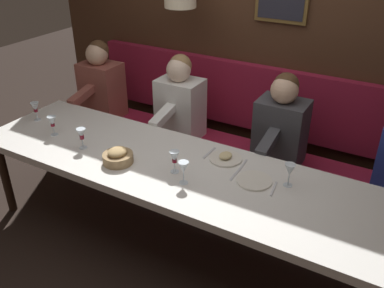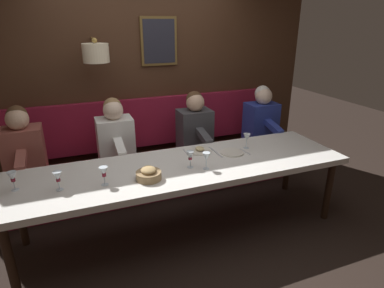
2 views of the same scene
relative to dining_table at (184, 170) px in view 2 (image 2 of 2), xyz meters
The scene contains 17 objects.
ground_plane 0.68m from the dining_table, ahead, with size 12.00×12.00×0.00m, color black.
dining_table is the anchor object (origin of this frame).
banquette_bench 1.00m from the dining_table, ahead, with size 0.52×3.42×0.45m, color maroon.
back_wall_panel 1.61m from the dining_table, ahead, with size 0.59×4.62×2.90m.
diner_nearest 1.68m from the dining_table, 58.26° to the right, with size 0.60×0.40×0.79m.
diner_near 1.01m from the dining_table, 27.92° to the right, with size 0.60×0.40×0.79m.
diner_middle 1.02m from the dining_table, 29.75° to the left, with size 0.60×0.40×0.79m.
diner_far 1.70m from the dining_table, 58.65° to the left, with size 0.60×0.40×0.79m.
place_setting_0 0.38m from the dining_table, 47.01° to the right, with size 0.24×0.31×0.05m.
place_setting_1 0.58m from the dining_table, 81.18° to the right, with size 0.24×0.32×0.01m.
wine_glass_0 0.78m from the dining_table, 100.32° to the left, with size 0.07×0.07×0.16m.
wine_glass_1 0.19m from the dining_table, 153.16° to the right, with size 0.07×0.07×0.16m.
wine_glass_2 1.45m from the dining_table, 88.54° to the left, with size 0.07×0.07×0.16m.
wine_glass_3 0.29m from the dining_table, 134.96° to the right, with size 0.07×0.07×0.16m.
wine_glass_4 1.12m from the dining_table, 94.72° to the left, with size 0.07×0.07×0.16m.
wine_glass_5 0.81m from the dining_table, 78.48° to the right, with size 0.07×0.07×0.16m.
bread_bowl 0.43m from the dining_table, 113.96° to the left, with size 0.22×0.22×0.12m.
Camera 2 is at (-2.64, 0.94, 2.03)m, focal length 30.14 mm.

